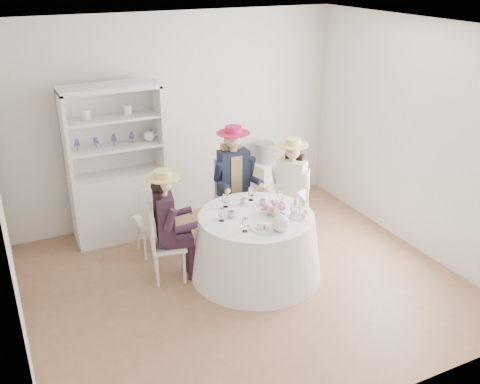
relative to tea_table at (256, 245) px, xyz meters
name	(u,v)px	position (x,y,z in m)	size (l,w,h in m)	color
ground	(244,282)	(-0.21, -0.12, -0.36)	(4.50, 4.50, 0.00)	#886244
ceiling	(245,28)	(-0.21, -0.12, 2.34)	(4.50, 4.50, 0.00)	white
wall_back	(177,119)	(-0.21, 1.88, 0.99)	(4.50, 4.50, 0.00)	silver
wall_front	(372,262)	(-0.21, -2.12, 0.99)	(4.50, 4.50, 0.00)	silver
wall_left	(2,211)	(-2.46, -0.12, 0.99)	(4.50, 4.50, 0.00)	silver
wall_right	(417,138)	(2.04, -0.12, 0.99)	(4.50, 4.50, 0.00)	silver
tea_table	(256,245)	(0.00, 0.00, 0.00)	(1.47, 1.47, 0.73)	white
hutch	(118,185)	(-1.12, 1.55, 0.33)	(1.33, 0.88, 1.95)	silver
side_table	(264,183)	(0.98, 1.63, -0.04)	(0.41, 0.41, 0.64)	silver
hatbox	(265,152)	(0.98, 1.63, 0.42)	(0.27, 0.27, 0.27)	black
guest_left	(167,219)	(-0.90, 0.33, 0.36)	(0.51, 0.48, 1.29)	silver
guest_mid	(234,176)	(0.18, 0.94, 0.45)	(0.52, 0.55, 1.44)	silver
guest_right	(291,184)	(0.77, 0.57, 0.38)	(0.56, 0.54, 1.31)	silver
spare_chair	(154,218)	(-0.89, 0.90, 0.12)	(0.38, 0.38, 0.91)	silver
teacup_a	(231,215)	(-0.27, 0.07, 0.40)	(0.08, 0.08, 0.07)	white
teacup_b	(243,202)	(0.00, 0.31, 0.40)	(0.07, 0.07, 0.07)	white
teacup_c	(263,203)	(0.18, 0.19, 0.40)	(0.08, 0.08, 0.06)	white
flower_bowl	(274,211)	(0.20, -0.05, 0.40)	(0.23, 0.23, 0.06)	white
flower_arrangement	(274,207)	(0.18, -0.08, 0.46)	(0.20, 0.20, 0.07)	pink
table_teapot	(281,223)	(0.07, -0.42, 0.45)	(0.25, 0.18, 0.19)	white
sandwich_plate	(263,228)	(-0.08, -0.31, 0.38)	(0.26, 0.26, 0.06)	white
cupcake_stand	(300,211)	(0.40, -0.24, 0.44)	(0.23, 0.23, 0.21)	white
stemware_set	(256,209)	(0.00, 0.00, 0.44)	(0.85, 0.85, 0.15)	white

